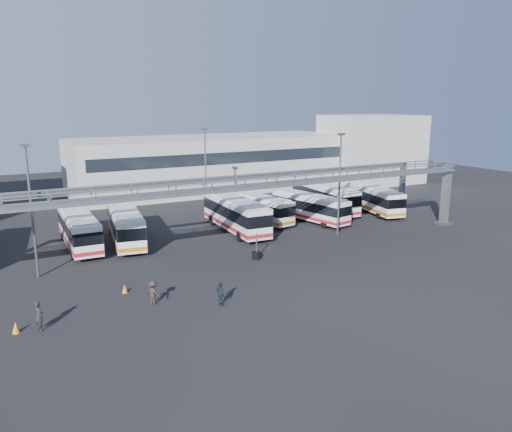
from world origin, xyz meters
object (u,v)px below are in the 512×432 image
light_pole_left (31,204)px  tire_stack (256,255)px  bus_3 (125,224)px  light_pole_mid (340,179)px  bus_7 (310,207)px  cone_right (125,289)px  pedestrian_a (39,316)px  bus_6 (257,207)px  bus_5 (236,213)px  pedestrian_d (220,294)px  bus_8 (325,196)px  bus_9 (373,198)px  light_pole_back (206,167)px  pedestrian_c (153,293)px  bus_2 (79,228)px  cone_left (16,327)px

light_pole_left → tire_stack: light_pole_left is taller
light_pole_left → bus_3: 11.24m
light_pole_mid → tire_stack: size_ratio=4.55×
bus_7 → cone_right: size_ratio=16.64×
cone_right → pedestrian_a: bearing=-149.3°
bus_3 → bus_6: size_ratio=1.09×
light_pole_mid → bus_3: bearing=159.4°
bus_5 → pedestrian_d: bearing=-116.7°
bus_7 → bus_8: (4.51, 3.37, 0.23)m
light_pole_mid → bus_9: 12.72m
bus_8 → cone_right: (-28.25, -14.91, -1.62)m
light_pole_left → tire_stack: bearing=-13.3°
light_pole_mid → light_pole_back: 17.00m
tire_stack → cone_right: bearing=-168.6°
bus_5 → tire_stack: size_ratio=5.22×
bus_8 → light_pole_left: bearing=-161.3°
bus_6 → light_pole_back: bearing=108.5°
cone_right → tire_stack: 12.17m
pedestrian_c → tire_stack: 12.04m
light_pole_back → bus_8: 14.88m
bus_9 → pedestrian_d: size_ratio=6.46×
tire_stack → light_pole_back: bearing=80.4°
light_pole_left → bus_3: size_ratio=0.91×
bus_9 → bus_2: bearing=-170.8°
bus_6 → bus_7: (5.29, -2.71, 0.01)m
light_pole_mid → cone_right: bearing=-166.7°
cone_right → light_pole_mid: bearing=13.3°
pedestrian_a → cone_right: pedestrian_a is taller
light_pole_mid → bus_2: (-23.73, 7.88, -3.92)m
bus_3 → bus_5: (11.09, -1.25, 0.10)m
bus_8 → cone_right: bearing=-147.8°
pedestrian_d → light_pole_left: bearing=40.9°
bus_3 → bus_5: size_ratio=0.96×
light_pole_left → light_pole_mid: (28.00, -1.00, 0.00)m
light_pole_mid → cone_left: bearing=-164.0°
cone_right → light_pole_left: bearing=128.1°
light_pole_back → pedestrian_a: light_pole_back is taller
bus_5 → bus_8: size_ratio=1.00×
bus_8 → bus_9: 5.85m
light_pole_back → bus_6: 8.15m
bus_6 → pedestrian_a: 30.15m
cone_right → bus_8: bearing=27.8°
bus_3 → tire_stack: size_ratio=5.02×
bus_3 → bus_7: bearing=5.0°
light_pole_mid → pedestrian_c: size_ratio=6.21×
light_pole_left → bus_2: (4.27, 6.88, -3.92)m
light_pole_back → bus_5: 9.66m
bus_3 → bus_2: bearing=-178.6°
bus_2 → bus_6: (19.21, 0.96, -0.11)m
light_pole_back → bus_8: bearing=-22.5°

